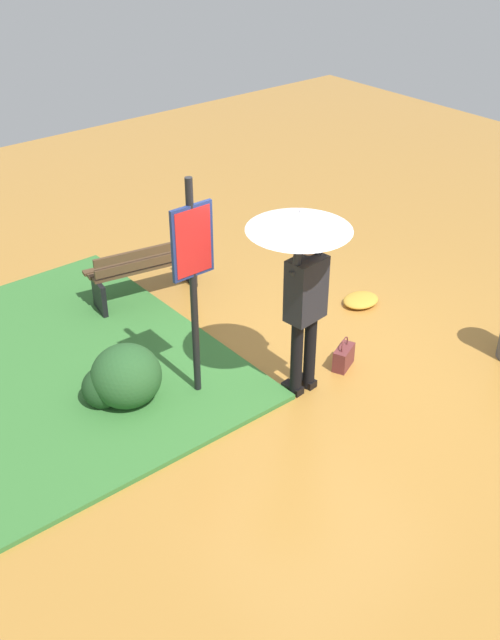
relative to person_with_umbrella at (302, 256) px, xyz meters
The scene contains 7 objects.
ground_plane 1.60m from the person_with_umbrella, 169.09° to the right, with size 18.00×18.00×0.00m, color #B27A33.
person_with_umbrella is the anchor object (origin of this frame).
info_sign_post 1.00m from the person_with_umbrella, 39.86° to the right, with size 0.44×0.07×2.30m.
handbag 1.59m from the person_with_umbrella, behind, with size 0.33×0.25×0.37m.
park_bench 2.82m from the person_with_umbrella, 87.45° to the right, with size 1.41×0.62×0.75m.
shrub_cluster 2.14m from the person_with_umbrella, 34.51° to the right, with size 0.77×0.70×0.63m.
leaf_pile_near_person 2.49m from the person_with_umbrella, 155.29° to the right, with size 0.47×0.38×0.10m.
Camera 1 is at (4.61, 4.50, 4.66)m, focal length 42.38 mm.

